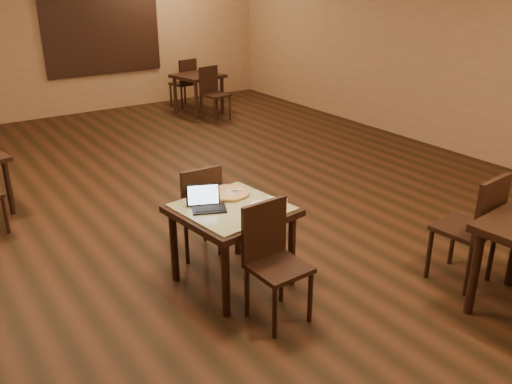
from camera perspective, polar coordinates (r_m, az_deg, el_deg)
ground at (r=7.21m, az=-4.96°, el=0.41°), size 10.00×10.00×0.00m
wall_back at (r=11.38m, az=-18.34°, el=15.35°), size 8.00×0.02×3.00m
wall_right at (r=9.39m, az=17.08°, el=14.20°), size 0.02×10.00×3.00m
mural at (r=11.49m, az=-15.85°, el=15.93°), size 2.34×0.05×1.64m
tiled_table at (r=4.80m, az=-2.55°, el=-2.64°), size 1.02×1.02×0.76m
chair_main_near at (r=4.39m, az=1.71°, el=-6.63°), size 0.45×0.45×0.99m
chair_main_far at (r=5.34m, az=-6.10°, el=-1.46°), size 0.45×0.45×0.96m
laptop at (r=4.72m, az=-5.26°, el=-1.09°), size 0.35×0.33×0.20m
plate at (r=4.73m, az=0.84°, el=-1.54°), size 0.26×0.26×0.01m
pizza_slice at (r=4.73m, az=0.85°, el=-1.38°), size 0.25×0.25×0.02m
pizza_pan at (r=5.01m, az=-2.87°, el=-0.23°), size 0.39×0.39×0.01m
pizza_whole at (r=5.00m, az=-2.87°, el=-0.07°), size 0.38×0.38×0.03m
spatula at (r=4.99m, az=-2.56°, el=-0.02°), size 0.24×0.25×0.01m
napkin_roll at (r=4.85m, az=2.31°, el=-0.78°), size 0.14×0.16×0.04m
other_table_a at (r=10.95m, az=-6.11°, el=11.53°), size 0.96×0.96×0.77m
other_table_a_chair_near at (r=10.46m, az=-4.60°, el=10.63°), size 0.51×0.51×1.00m
other_table_a_chair_far at (r=11.48m, az=-7.46°, el=11.58°), size 0.51×0.51×1.00m
other_table_c_chair_far at (r=5.18m, az=22.09°, el=-3.13°), size 0.50×0.50×1.07m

